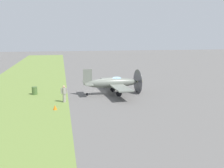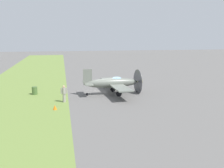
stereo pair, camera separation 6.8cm
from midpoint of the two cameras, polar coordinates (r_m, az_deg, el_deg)
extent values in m
plane|color=#605E5B|center=(31.11, -1.99, -1.86)|extent=(160.00, 160.00, 0.00)
cube|color=olive|center=(31.15, -19.84, -2.48)|extent=(120.00, 11.00, 0.01)
ellipsoid|color=slate|center=(30.02, -0.06, 0.24)|extent=(1.54, 6.22, 1.12)
cube|color=slate|center=(30.14, 0.60, 0.02)|extent=(8.77, 2.13, 0.13)
cube|color=slate|center=(29.30, -5.38, 1.55)|extent=(0.16, 1.00, 1.72)
cube|color=slate|center=(29.43, -5.35, 0.16)|extent=(2.95, 1.01, 0.09)
cone|color=#B7B24C|center=(31.02, 5.85, 0.52)|extent=(0.62, 0.67, 0.58)
cylinder|color=#4C4C51|center=(30.96, 5.53, 0.51)|extent=(2.89, 0.23, 2.90)
ellipsoid|color=#8CB2C6|center=(30.10, 0.94, 1.02)|extent=(0.72, 1.31, 0.63)
cylinder|color=black|center=(31.58, 0.12, -1.10)|extent=(0.24, 0.63, 0.62)
cylinder|color=black|center=(31.49, 0.12, -0.32)|extent=(0.11, 0.11, 0.87)
cylinder|color=black|center=(29.11, 1.46, -2.12)|extent=(0.24, 0.63, 0.62)
cylinder|color=black|center=(29.01, 1.46, -1.28)|extent=(0.11, 0.11, 0.87)
cylinder|color=black|center=(29.67, -5.48, -2.24)|extent=(0.13, 0.30, 0.29)
cylinder|color=#9E998E|center=(27.03, -10.42, -3.01)|extent=(0.30, 0.30, 0.88)
cylinder|color=#9E998E|center=(26.87, -10.47, -1.46)|extent=(0.38, 0.38, 0.62)
sphere|color=tan|center=(26.78, -10.50, -0.57)|extent=(0.23, 0.23, 0.23)
cylinder|color=#9E998E|center=(26.87, -11.02, -1.48)|extent=(0.11, 0.11, 0.59)
cylinder|color=#9E998E|center=(26.87, -9.92, -1.44)|extent=(0.11, 0.11, 0.59)
cylinder|color=#476633|center=(31.25, -16.52, -1.40)|extent=(0.60, 0.60, 0.90)
cone|color=orange|center=(24.61, -12.35, -4.98)|extent=(0.36, 0.36, 0.44)
camera|label=1|loc=(0.03, -90.06, -0.01)|focal=42.10mm
camera|label=2|loc=(0.03, 89.94, 0.01)|focal=42.10mm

